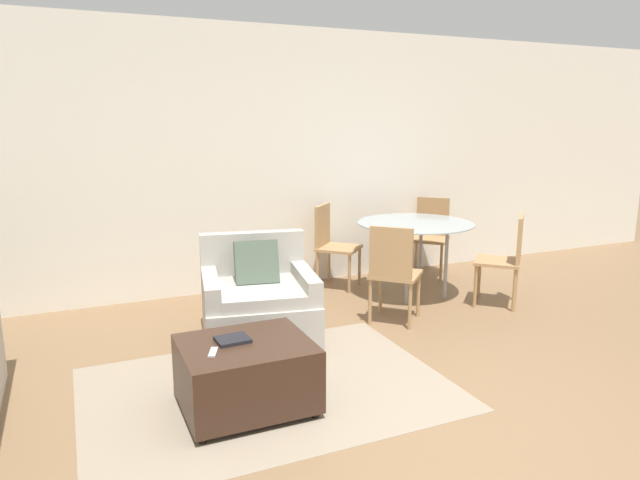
{
  "coord_description": "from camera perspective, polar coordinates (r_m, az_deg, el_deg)",
  "views": [
    {
      "loc": [
        -1.78,
        -2.44,
        1.8
      ],
      "look_at": [
        0.24,
        2.08,
        0.75
      ],
      "focal_mm": 32.0,
      "sensor_mm": 36.0,
      "label": 1
    }
  ],
  "objects": [
    {
      "name": "dining_chair_far_right",
      "position": [
        6.82,
        11.0,
        0.9
      ],
      "size": [
        0.59,
        0.59,
        0.9
      ],
      "color": "tan",
      "rests_on": "ground_plane"
    },
    {
      "name": "ground_plane",
      "position": [
        3.51,
        10.93,
        -19.05
      ],
      "size": [
        20.0,
        20.0,
        0.0
      ],
      "primitive_type": "plane",
      "color": "brown"
    },
    {
      "name": "tv_remote_primary",
      "position": [
        3.51,
        -10.64,
        -10.96
      ],
      "size": [
        0.09,
        0.14,
        0.01
      ],
      "color": "#B7B7BC",
      "rests_on": "ottoman"
    },
    {
      "name": "area_rug",
      "position": [
        4.03,
        -5.25,
        -14.56
      ],
      "size": [
        2.42,
        1.74,
        0.01
      ],
      "color": "gray",
      "rests_on": "ground_plane"
    },
    {
      "name": "dining_chair_far_left",
      "position": [
        6.18,
        1.13,
        -0.01
      ],
      "size": [
        0.59,
        0.59,
        0.9
      ],
      "color": "tan",
      "rests_on": "ground_plane"
    },
    {
      "name": "dining_chair_near_left",
      "position": [
        5.07,
        7.33,
        -2.77
      ],
      "size": [
        0.59,
        0.59,
        0.9
      ],
      "color": "tan",
      "rests_on": "ground_plane"
    },
    {
      "name": "armchair",
      "position": [
        4.7,
        -6.18,
        -6.18
      ],
      "size": [
        1.02,
        1.01,
        0.86
      ],
      "color": "#B2ADA3",
      "rests_on": "ground_plane"
    },
    {
      "name": "ottoman",
      "position": [
        3.71,
        -7.4,
        -13.02
      ],
      "size": [
        0.8,
        0.67,
        0.44
      ],
      "color": "#382319",
      "rests_on": "ground_plane"
    },
    {
      "name": "dining_table",
      "position": [
        5.9,
        9.5,
        0.99
      ],
      "size": [
        1.19,
        1.19,
        0.77
      ],
      "color": "#99A8AD",
      "rests_on": "ground_plane"
    },
    {
      "name": "book_stack",
      "position": [
        3.66,
        -8.73,
        -9.82
      ],
      "size": [
        0.21,
        0.18,
        0.02
      ],
      "color": "black",
      "rests_on": "ottoman"
    },
    {
      "name": "dining_chair_near_right",
      "position": [
        5.83,
        18.25,
        -1.34
      ],
      "size": [
        0.59,
        0.59,
        0.9
      ],
      "color": "tan",
      "rests_on": "ground_plane"
    },
    {
      "name": "wall_back",
      "position": [
        6.08,
        -6.99,
        7.87
      ],
      "size": [
        12.0,
        0.06,
        2.75
      ],
      "color": "white",
      "rests_on": "ground_plane"
    }
  ]
}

